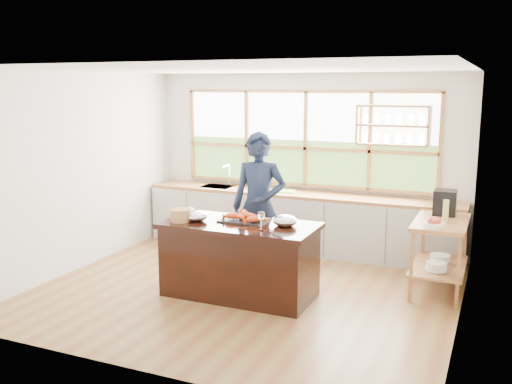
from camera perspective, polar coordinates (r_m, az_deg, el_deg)
The scene contains 18 objects.
ground_plane at distance 7.22m, azimuth -0.95°, elevation -9.75°, with size 5.00×5.00×0.00m, color olive.
room_shell at distance 7.27m, azimuth 0.86°, elevation 4.61°, with size 5.02×4.52×2.71m.
back_counter at distance 8.82m, azimuth 4.15°, elevation -2.90°, with size 4.90×0.63×0.90m.
right_shelf_unit at distance 7.33m, azimuth 17.90°, elevation -5.00°, with size 0.62×1.10×0.90m.
island at distance 6.90m, azimuth -1.66°, elevation -6.74°, with size 1.85×0.90×0.90m.
cook at distance 7.39m, azimuth 0.29°, elevation -1.47°, with size 0.70×0.46×1.93m, color #141D33.
potted_plant at distance 9.07m, azimuth -0.73°, elevation 1.19°, with size 0.13×0.09×0.25m, color slate.
cutting_board at distance 8.81m, azimuth 2.67°, elevation 0.11°, with size 0.40×0.30×0.01m, color #64AE38.
espresso_machine at distance 7.58m, azimuth 18.38°, elevation -0.99°, with size 0.28×0.30×0.32m, color black.
wine_bottle at distance 7.16m, azimuth 18.44°, elevation -1.83°, with size 0.07×0.07×0.27m, color #AAAF51.
fruit_bowl at distance 6.91m, azimuth 17.35°, elevation -3.00°, with size 0.23×0.23×0.11m.
slate_board at distance 6.89m, azimuth -1.21°, elevation -2.83°, with size 0.55×0.40×0.02m, color black.
lobster_pile at distance 6.87m, azimuth -1.05°, elevation -2.46°, with size 0.52×0.44×0.08m.
mixing_bowl_left at distance 6.92m, azimuth -6.03°, elevation -2.42°, with size 0.28×0.28×0.13m, color silver.
mixing_bowl_right at distance 6.65m, azimuth 2.93°, elevation -2.90°, with size 0.28×0.28×0.14m, color silver.
wine_glass at distance 6.41m, azimuth 0.53°, elevation -2.47°, with size 0.08×0.08×0.22m.
wicker_basket at distance 6.91m, azimuth -7.60°, elevation -2.33°, with size 0.24×0.24×0.15m, color #A6854E.
parchment_roll at distance 7.23m, azimuth -6.37°, elevation -2.02°, with size 0.08×0.08×0.30m, color white.
Camera 1 is at (2.80, -6.16, 2.51)m, focal length 40.00 mm.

